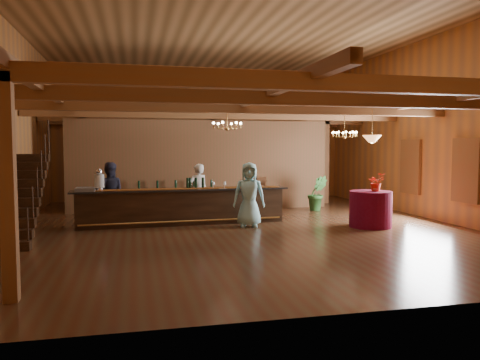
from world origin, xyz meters
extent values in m
plane|color=#4A2818|center=(0.00, 0.00, 0.00)|extent=(14.00, 14.00, 0.00)
plane|color=#A67847|center=(0.00, 0.00, 5.50)|extent=(14.00, 14.00, 0.00)
cube|color=#C07634|center=(0.00, 7.00, 2.75)|extent=(12.00, 0.10, 5.50)
cube|color=#C07634|center=(0.00, -7.00, 2.75)|extent=(12.00, 0.10, 5.50)
cube|color=#C07634|center=(6.00, 0.00, 2.75)|extent=(0.10, 14.00, 5.50)
cube|color=brown|center=(0.00, -5.50, 3.20)|extent=(11.90, 0.20, 0.28)
cube|color=brown|center=(0.00, -3.00, 3.20)|extent=(11.90, 0.20, 0.28)
cube|color=brown|center=(0.00, -0.50, 3.20)|extent=(11.90, 0.20, 0.28)
cube|color=brown|center=(0.00, 2.00, 3.20)|extent=(11.90, 0.20, 0.28)
cube|color=brown|center=(0.00, 4.50, 3.20)|extent=(11.90, 0.20, 0.28)
cube|color=brown|center=(0.00, 6.80, 3.20)|extent=(11.90, 0.20, 0.28)
cube|color=brown|center=(-4.50, 0.00, 3.34)|extent=(0.18, 13.90, 0.22)
cube|color=brown|center=(0.00, 0.00, 3.34)|extent=(0.18, 13.90, 0.22)
cube|color=brown|center=(4.50, 0.00, 3.34)|extent=(0.18, 13.90, 0.22)
cube|color=brown|center=(-4.50, 4.50, 1.60)|extent=(0.20, 0.20, 3.20)
cube|color=brown|center=(4.50, 4.50, 1.60)|extent=(0.20, 0.20, 3.20)
cube|color=brown|center=(-4.50, -5.50, 1.60)|extent=(0.20, 0.20, 3.20)
cube|color=brown|center=(-0.50, 3.50, 1.55)|extent=(9.00, 0.18, 3.10)
cube|color=white|center=(5.95, -1.60, 1.55)|extent=(0.12, 1.05, 1.75)
cube|color=white|center=(5.95, 1.00, 1.55)|extent=(0.12, 1.05, 1.75)
cube|color=#3B2414|center=(-5.45, -2.00, 0.10)|extent=(1.00, 0.28, 0.20)
cube|color=#3B2414|center=(-5.45, -1.72, 0.30)|extent=(1.00, 0.28, 0.20)
cube|color=#3B2414|center=(-5.45, -1.44, 0.50)|extent=(1.00, 0.28, 0.20)
cube|color=#3B2414|center=(-5.45, -1.16, 0.70)|extent=(1.00, 0.28, 0.20)
cube|color=#3B2414|center=(-5.45, -0.88, 0.90)|extent=(1.00, 0.28, 0.20)
cube|color=#3B2414|center=(-5.45, -0.60, 1.10)|extent=(1.00, 0.28, 0.20)
cube|color=#3B2414|center=(-5.45, -0.32, 1.30)|extent=(1.00, 0.28, 0.20)
cube|color=#3B2414|center=(-5.45, -0.04, 1.50)|extent=(1.00, 0.28, 0.20)
cube|color=#3B2414|center=(-5.45, 0.24, 1.70)|extent=(1.00, 0.28, 0.20)
cube|color=#3B2414|center=(-5.45, 0.52, 1.90)|extent=(1.00, 0.28, 0.20)
cube|color=#3B2414|center=(1.00, 5.50, 0.55)|extent=(1.20, 0.60, 1.10)
cube|color=brown|center=(-2.00, 5.50, 0.50)|extent=(1.00, 0.60, 1.00)
cube|color=#3B2414|center=(-1.47, 0.63, 0.48)|extent=(5.78, 0.87, 0.96)
cube|color=black|center=(-1.47, 0.63, 0.98)|extent=(6.07, 1.01, 0.05)
cube|color=maroon|center=(-1.47, 0.63, 1.01)|extent=(5.67, 0.63, 0.01)
cylinder|color=tan|center=(-1.47, 0.25, 0.14)|extent=(5.56, 0.29, 0.05)
cylinder|color=silver|center=(-3.71, 0.58, 1.05)|extent=(0.18, 0.18, 0.08)
cylinder|color=silver|center=(-3.71, 0.58, 1.27)|extent=(0.26, 0.26, 0.36)
sphere|color=silver|center=(-3.71, 0.58, 1.52)|extent=(0.18, 0.18, 0.18)
cube|color=gray|center=(-4.06, 0.47, 1.06)|extent=(0.50, 0.50, 0.10)
cube|color=brown|center=(0.68, 0.68, 1.16)|extent=(0.06, 0.06, 0.30)
cube|color=brown|center=(0.96, 0.68, 1.16)|extent=(0.06, 0.06, 0.30)
cylinder|color=brown|center=(0.82, 0.68, 1.19)|extent=(0.24, 0.24, 0.24)
cylinder|color=black|center=(-1.31, 0.75, 1.16)|extent=(0.07, 0.07, 0.30)
cylinder|color=black|center=(-1.23, 0.76, 1.16)|extent=(0.07, 0.07, 0.30)
cylinder|color=black|center=(-1.07, 0.77, 1.16)|extent=(0.07, 0.07, 0.30)
cylinder|color=black|center=(-0.87, 0.77, 1.16)|extent=(0.07, 0.07, 0.30)
cube|color=#3B2414|center=(-1.44, 3.19, 0.40)|extent=(2.86, 0.90, 0.79)
cylinder|color=#5B0A25|center=(3.48, -0.96, 0.49)|extent=(1.14, 1.14, 0.98)
cylinder|color=tan|center=(-0.25, 0.27, 2.95)|extent=(0.02, 0.02, 0.51)
sphere|color=tan|center=(-0.25, 0.27, 2.69)|extent=(0.12, 0.12, 0.12)
torus|color=tan|center=(-0.25, 0.27, 2.79)|extent=(0.80, 0.80, 0.04)
cylinder|color=tan|center=(3.90, 1.61, 2.85)|extent=(0.02, 0.02, 0.69)
sphere|color=tan|center=(3.90, 1.61, 2.51)|extent=(0.12, 0.12, 0.12)
torus|color=tan|center=(3.90, 1.61, 2.61)|extent=(0.80, 0.80, 0.04)
cylinder|color=tan|center=(3.48, -0.96, 2.80)|extent=(0.02, 0.02, 0.80)
cone|color=#EE9350|center=(3.48, -0.96, 2.40)|extent=(0.52, 0.52, 0.20)
imported|color=white|center=(-0.91, 1.45, 0.84)|extent=(0.71, 0.58, 1.68)
imported|color=#28293E|center=(-3.50, 1.37, 0.87)|extent=(0.86, 0.68, 1.75)
imported|color=#9BDEE5|center=(0.26, -0.21, 0.88)|extent=(0.98, 0.76, 1.76)
imported|color=#2C6127|center=(3.33, 2.47, 0.60)|extent=(0.77, 0.67, 1.21)
imported|color=red|center=(3.59, -1.04, 1.23)|extent=(0.50, 0.45, 0.50)
imported|color=tan|center=(3.56, -1.07, 1.14)|extent=(0.19, 0.19, 0.32)
camera|label=1|loc=(-2.78, -12.51, 2.17)|focal=35.00mm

